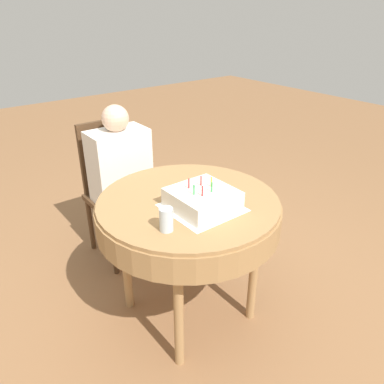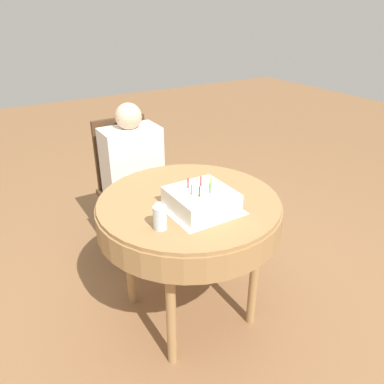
{
  "view_description": "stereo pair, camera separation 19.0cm",
  "coord_description": "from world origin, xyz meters",
  "px_view_note": "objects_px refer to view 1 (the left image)",
  "views": [
    {
      "loc": [
        -1.05,
        -1.37,
        1.69
      ],
      "look_at": [
        -0.0,
        -0.03,
        0.83
      ],
      "focal_mm": 35.0,
      "sensor_mm": 36.0,
      "label": 1
    },
    {
      "loc": [
        -0.89,
        -1.48,
        1.69
      ],
      "look_at": [
        -0.0,
        -0.03,
        0.83
      ],
      "focal_mm": 35.0,
      "sensor_mm": 36.0,
      "label": 2
    }
  ],
  "objects_px": {
    "chair": "(117,186)",
    "birthday_cake": "(202,199)",
    "person": "(122,170)",
    "drinking_glass": "(166,219)"
  },
  "relations": [
    {
      "from": "drinking_glass",
      "to": "person",
      "type": "bearing_deg",
      "value": 73.9
    },
    {
      "from": "birthday_cake",
      "to": "drinking_glass",
      "type": "relative_size",
      "value": 2.62
    },
    {
      "from": "chair",
      "to": "person",
      "type": "distance_m",
      "value": 0.19
    },
    {
      "from": "person",
      "to": "drinking_glass",
      "type": "xyz_separation_m",
      "value": [
        -0.27,
        -0.94,
        0.16
      ]
    },
    {
      "from": "person",
      "to": "birthday_cake",
      "type": "relative_size",
      "value": 3.82
    },
    {
      "from": "birthday_cake",
      "to": "chair",
      "type": "bearing_deg",
      "value": 88.92
    },
    {
      "from": "person",
      "to": "drinking_glass",
      "type": "height_order",
      "value": "person"
    },
    {
      "from": "chair",
      "to": "drinking_glass",
      "type": "xyz_separation_m",
      "value": [
        -0.27,
        -1.04,
        0.31
      ]
    },
    {
      "from": "chair",
      "to": "birthday_cake",
      "type": "relative_size",
      "value": 3.32
    },
    {
      "from": "chair",
      "to": "person",
      "type": "xyz_separation_m",
      "value": [
        -0.0,
        -0.1,
        0.16
      ]
    }
  ]
}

